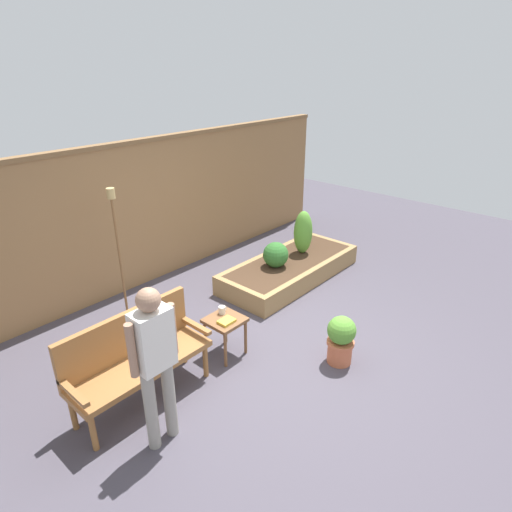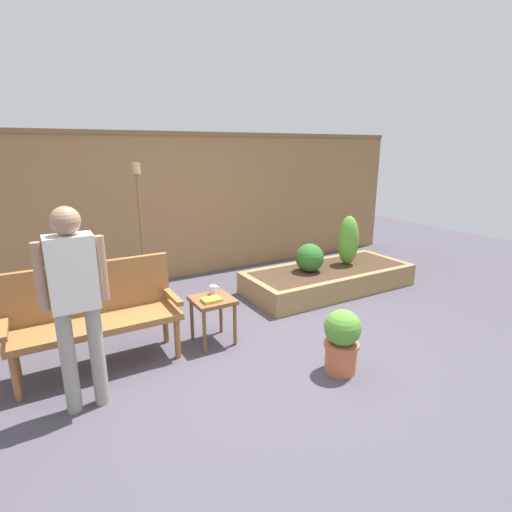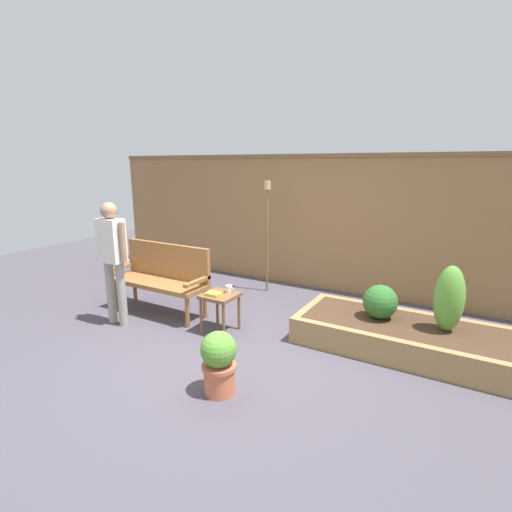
% 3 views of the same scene
% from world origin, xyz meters
% --- Properties ---
extents(ground_plane, '(14.00, 14.00, 0.00)m').
position_xyz_m(ground_plane, '(0.00, 0.00, 0.00)').
color(ground_plane, '#47424C').
extents(fence_back, '(8.40, 0.14, 2.16)m').
position_xyz_m(fence_back, '(0.00, 2.60, 1.09)').
color(fence_back, olive).
rests_on(fence_back, ground_plane).
extents(garden_bench, '(1.44, 0.48, 0.94)m').
position_xyz_m(garden_bench, '(-1.45, 0.50, 0.54)').
color(garden_bench, '#936033').
rests_on(garden_bench, ground_plane).
extents(side_table, '(0.40, 0.40, 0.48)m').
position_xyz_m(side_table, '(-0.36, 0.34, 0.40)').
color(side_table, brown).
rests_on(side_table, ground_plane).
extents(cup_on_table, '(0.12, 0.08, 0.09)m').
position_xyz_m(cup_on_table, '(-0.30, 0.45, 0.53)').
color(cup_on_table, silver).
rests_on(cup_on_table, side_table).
extents(book_on_table, '(0.18, 0.14, 0.03)m').
position_xyz_m(book_on_table, '(-0.41, 0.27, 0.50)').
color(book_on_table, gold).
rests_on(book_on_table, side_table).
extents(potted_boxwood, '(0.32, 0.32, 0.59)m').
position_xyz_m(potted_boxwood, '(0.39, -0.73, 0.31)').
color(potted_boxwood, '#C66642').
rests_on(potted_boxwood, ground_plane).
extents(raised_planter_bed, '(2.40, 1.00, 0.30)m').
position_xyz_m(raised_planter_bed, '(1.70, 0.98, 0.15)').
color(raised_planter_bed, '#997547').
rests_on(raised_planter_bed, ground_plane).
extents(shrub_near_bench, '(0.39, 0.39, 0.39)m').
position_xyz_m(shrub_near_bench, '(1.37, 1.02, 0.49)').
color(shrub_near_bench, brown).
rests_on(shrub_near_bench, raised_planter_bed).
extents(shrub_far_corner, '(0.30, 0.30, 0.71)m').
position_xyz_m(shrub_far_corner, '(2.06, 1.02, 0.65)').
color(shrub_far_corner, brown).
rests_on(shrub_far_corner, raised_planter_bed).
extents(tiki_torch, '(0.10, 0.10, 1.75)m').
position_xyz_m(tiki_torch, '(-0.62, 1.99, 1.20)').
color(tiki_torch, brown).
rests_on(tiki_torch, ground_plane).
extents(person_by_bench, '(0.47, 0.20, 1.56)m').
position_xyz_m(person_by_bench, '(-1.63, -0.13, 0.93)').
color(person_by_bench, gray).
rests_on(person_by_bench, ground_plane).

